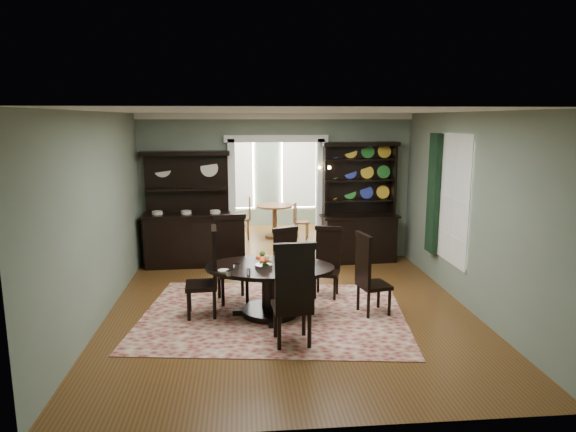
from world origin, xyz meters
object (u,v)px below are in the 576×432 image
sideboard (187,226)px  welsh_dresser (359,219)px  parlor_table (275,216)px  dining_table (270,281)px

sideboard → welsh_dresser: 3.47m
sideboard → parlor_table: bearing=47.9°
parlor_table → sideboard: bearing=-130.1°
welsh_dresser → dining_table: bearing=-129.2°
dining_table → sideboard: 3.19m
dining_table → sideboard: (-1.48, 2.81, 0.27)m
welsh_dresser → parlor_table: 2.76m
sideboard → welsh_dresser: size_ratio=0.93×
sideboard → dining_table: bearing=-64.2°
sideboard → parlor_table: 2.94m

